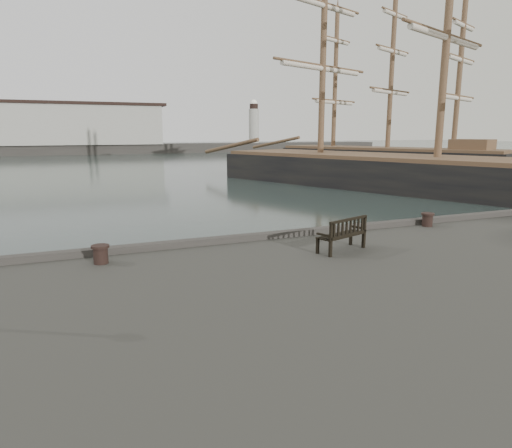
{
  "coord_description": "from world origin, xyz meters",
  "views": [
    {
      "loc": [
        -5.01,
        -12.03,
        4.63
      ],
      "look_at": [
        -0.18,
        -0.5,
        2.1
      ],
      "focal_mm": 32.0,
      "sensor_mm": 36.0,
      "label": 1
    }
  ],
  "objects_px": {
    "tall_ship_main": "(435,182)",
    "tall_ship_far": "(386,163)",
    "bollard_left": "(101,254)",
    "bench": "(342,240)",
    "bollard_right": "(427,220)"
  },
  "relations": [
    {
      "from": "tall_ship_main",
      "to": "tall_ship_far",
      "type": "height_order",
      "value": "tall_ship_main"
    },
    {
      "from": "bollard_left",
      "to": "tall_ship_main",
      "type": "distance_m",
      "value": 30.65
    },
    {
      "from": "bench",
      "to": "bollard_right",
      "type": "xyz_separation_m",
      "value": [
        4.38,
        1.61,
        -0.05
      ]
    },
    {
      "from": "bench",
      "to": "tall_ship_far",
      "type": "xyz_separation_m",
      "value": [
        30.48,
        36.52,
        -1.03
      ]
    },
    {
      "from": "bollard_right",
      "to": "tall_ship_main",
      "type": "relative_size",
      "value": 0.01
    },
    {
      "from": "bench",
      "to": "bollard_left",
      "type": "relative_size",
      "value": 3.58
    },
    {
      "from": "bench",
      "to": "bollard_right",
      "type": "height_order",
      "value": "bench"
    },
    {
      "from": "bollard_left",
      "to": "bollard_right",
      "type": "height_order",
      "value": "bollard_left"
    },
    {
      "from": "bollard_left",
      "to": "bollard_right",
      "type": "bearing_deg",
      "value": 2.21
    },
    {
      "from": "bench",
      "to": "tall_ship_far",
      "type": "height_order",
      "value": "tall_ship_far"
    },
    {
      "from": "bench",
      "to": "tall_ship_far",
      "type": "distance_m",
      "value": 47.58
    },
    {
      "from": "bench",
      "to": "bollard_right",
      "type": "relative_size",
      "value": 3.59
    },
    {
      "from": "bollard_left",
      "to": "tall_ship_far",
      "type": "distance_m",
      "value": 50.74
    },
    {
      "from": "bench",
      "to": "tall_ship_main",
      "type": "xyz_separation_m",
      "value": [
        20.04,
        17.45,
        -1.07
      ]
    },
    {
      "from": "bench",
      "to": "tall_ship_main",
      "type": "height_order",
      "value": "tall_ship_main"
    }
  ]
}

